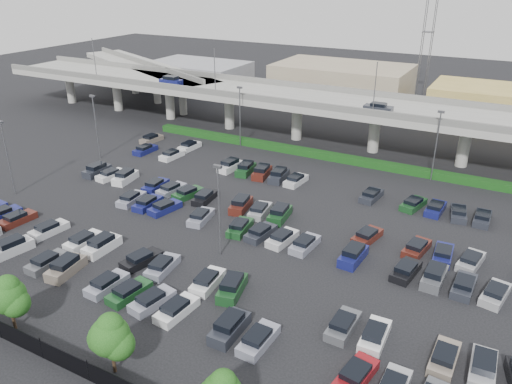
# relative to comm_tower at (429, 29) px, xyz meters

# --- Properties ---
(ground) EXTENTS (280.00, 280.00, 0.00)m
(ground) POSITION_rel_comm_tower_xyz_m (-4.00, -74.00, -15.61)
(ground) COLOR black
(overpass) EXTENTS (150.00, 13.00, 15.80)m
(overpass) POSITION_rel_comm_tower_xyz_m (-4.25, -42.01, -8.64)
(overpass) COLOR gray
(overpass) RESTS_ON ground
(on_ramp) EXTENTS (50.93, 30.13, 8.80)m
(on_ramp) POSITION_rel_comm_tower_xyz_m (-56.10, -30.95, -8.76)
(on_ramp) COLOR gray
(on_ramp) RESTS_ON ground
(hedge) EXTENTS (66.00, 1.60, 1.10)m
(hedge) POSITION_rel_comm_tower_xyz_m (-4.00, -49.00, -15.06)
(hedge) COLOR #133D11
(hedge) RESTS_ON ground
(fence) EXTENTS (70.00, 0.10, 2.00)m
(fence) POSITION_rel_comm_tower_xyz_m (-4.05, -102.00, -14.71)
(fence) COLOR black
(fence) RESTS_ON ground
(tree_row) EXTENTS (65.07, 3.66, 5.94)m
(tree_row) POSITION_rel_comm_tower_xyz_m (-3.30, -100.53, -12.09)
(tree_row) COLOR #332316
(tree_row) RESTS_ON ground
(parked_cars) EXTENTS (63.15, 41.59, 1.67)m
(parked_cars) POSITION_rel_comm_tower_xyz_m (-4.52, -77.83, -15.01)
(parked_cars) COLOR maroon
(parked_cars) RESTS_ON ground
(light_poles) EXTENTS (66.90, 48.38, 10.30)m
(light_poles) POSITION_rel_comm_tower_xyz_m (-8.12, -72.00, -9.37)
(light_poles) COLOR #535459
(light_poles) RESTS_ON ground
(distant_buildings) EXTENTS (138.00, 24.00, 9.00)m
(distant_buildings) POSITION_rel_comm_tower_xyz_m (8.38, -12.19, -11.87)
(distant_buildings) COLOR gray
(distant_buildings) RESTS_ON ground
(comm_tower) EXTENTS (2.40, 2.40, 30.00)m
(comm_tower) POSITION_rel_comm_tower_xyz_m (0.00, 0.00, 0.00)
(comm_tower) COLOR #535459
(comm_tower) RESTS_ON ground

